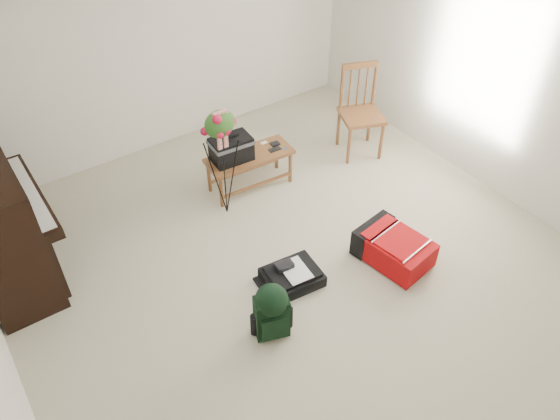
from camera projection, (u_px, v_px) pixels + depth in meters
floor at (302, 273)px, 5.16m from camera, size 5.00×5.50×0.01m
ceiling at (312, 11)px, 3.51m from camera, size 5.00×5.50×0.01m
wall_back at (157, 45)px, 6.03m from camera, size 5.00×0.04×2.50m
wall_right at (508, 81)px, 5.41m from camera, size 0.04×5.50×2.50m
bench at (237, 152)px, 5.76m from camera, size 0.97×0.45×0.73m
dining_chair at (360, 113)px, 6.34m from camera, size 0.60×0.60×1.07m
red_suitcase at (390, 245)px, 5.21m from camera, size 0.56×0.75×0.29m
black_duffel at (292, 276)px, 5.03m from camera, size 0.55×0.46×0.21m
green_backpack at (272, 309)px, 4.45m from camera, size 0.32×0.30×0.56m
flower_stand at (223, 165)px, 5.41m from camera, size 0.43×0.43×1.27m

